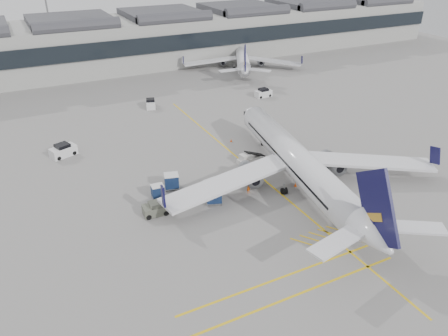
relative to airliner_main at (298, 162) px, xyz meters
name	(u,v)px	position (x,y,z in m)	size (l,w,h in m)	color
ground	(218,227)	(-13.17, -3.93, -3.12)	(220.00, 220.00, 0.00)	gray
terminal	(83,44)	(-13.17, 67.99, 3.02)	(200.00, 20.45, 12.40)	#9E9E99
light_masts	(60,0)	(-14.84, 82.07, 11.38)	(113.00, 0.60, 25.45)	slate
apron_markings	(251,169)	(-3.17, 6.07, -3.11)	(0.25, 60.00, 0.01)	gold
airliner_main	(298,162)	(0.00, 0.00, 0.00)	(35.92, 39.58, 10.61)	silver
airliner_far	(242,58)	(21.23, 52.99, -0.65)	(26.27, 28.98, 8.39)	silver
belt_loader	(249,159)	(-2.44, 8.13, -2.61)	(4.35, 1.81, 1.74)	beige
baggage_cart_a	(214,195)	(-11.46, 0.69, -2.05)	(2.31, 2.11, 1.99)	gray
baggage_cart_b	(172,181)	(-14.77, 6.18, -2.05)	(2.24, 2.01, 1.99)	gray
baggage_cart_c	(212,186)	(-10.76, 2.85, -2.16)	(1.89, 1.65, 1.78)	gray
baggage_cart_d	(158,191)	(-17.06, 4.94, -2.23)	(1.66, 1.41, 1.65)	gray
ramp_agent_a	(249,187)	(-6.60, 0.85, -2.29)	(0.60, 0.39, 1.65)	#E6560C
ramp_agent_b	(215,197)	(-11.43, 0.42, -2.15)	(0.94, 0.73, 1.93)	orange
pushback_tug	(155,209)	(-18.52, 1.53, -2.41)	(2.91, 1.89, 1.58)	#55584B
safety_cone_nose	(231,140)	(-1.42, 15.46, -2.88)	(0.34, 0.34, 0.47)	#F24C0A
safety_cone_engine	(296,184)	(-0.47, -0.49, -2.85)	(0.38, 0.38, 0.53)	#F24C0A
service_van_left	(63,151)	(-25.52, 22.05, -2.28)	(4.05, 2.98, 1.88)	silver
service_van_mid	(151,104)	(-7.66, 35.98, -2.37)	(2.48, 3.59, 1.68)	silver
service_van_right	(263,93)	(14.40, 31.80, -2.35)	(3.40, 1.84, 1.70)	silver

